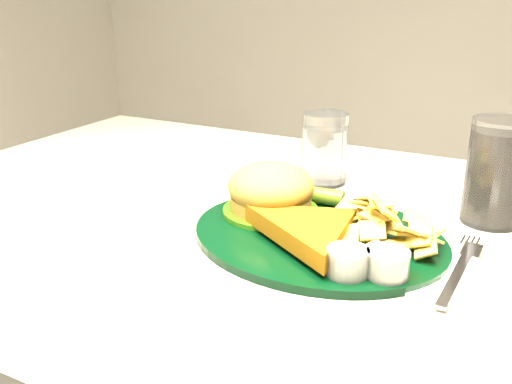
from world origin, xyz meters
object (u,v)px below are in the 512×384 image
fork_napkin (456,276)px  dinner_plate (318,213)px  water_glass (324,148)px  cola_glass (496,172)px

fork_napkin → dinner_plate: bearing=173.0°
fork_napkin → water_glass: bearing=138.2°
cola_glass → fork_napkin: cola_glass is taller
dinner_plate → cola_glass: cola_glass is taller
dinner_plate → water_glass: water_glass is taller
water_glass → cola_glass: 0.26m
cola_glass → fork_napkin: 0.20m
cola_glass → fork_napkin: (-0.01, -0.19, -0.06)m
dinner_plate → cola_glass: size_ratio=2.30×
dinner_plate → water_glass: 0.22m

